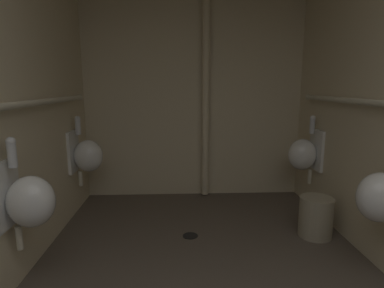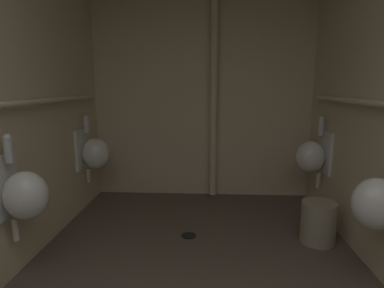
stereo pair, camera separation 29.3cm
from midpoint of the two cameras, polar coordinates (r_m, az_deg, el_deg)
The scene contains 9 objects.
wall_back at distance 3.91m, azimuth 4.02°, elevation 9.81°, with size 2.76×0.06×2.65m, color beige.
urinal_left_mid at distance 2.39m, azimuth -25.15°, elevation -8.22°, with size 0.32×0.30×0.76m.
urinal_left_far at distance 3.59m, azimuth -15.07°, elevation -1.53°, with size 0.32×0.30×0.76m.
urinal_right_mid at distance 2.42m, azimuth 33.84°, elevation -8.81°, with size 0.32×0.30×0.76m.
urinal_right_far at distance 3.59m, azimuth 23.09°, elevation -2.02°, with size 0.32×0.30×0.76m.
supply_pipe_left at distance 2.33m, azimuth -28.23°, elevation 6.08°, with size 0.06×3.16×0.06m.
standpipe_back_wall at distance 3.81m, azimuth 6.16°, elevation 9.75°, with size 0.09×0.09×2.60m, color beige.
floor_drain at distance 3.05m, azimuth 2.25°, elevation -16.20°, with size 0.14×0.14×0.01m, color black.
waste_bin at distance 3.13m, azimuth 24.41°, elevation -12.77°, with size 0.30×0.30×0.37m, color #9E937A.
Camera 2 is at (0.09, -0.09, 1.38)m, focal length 29.60 mm.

